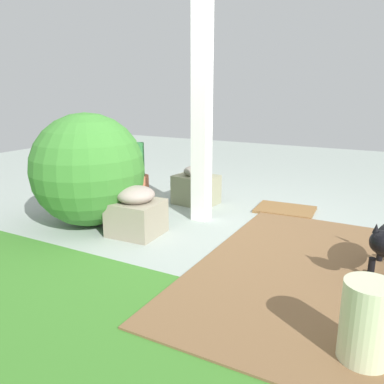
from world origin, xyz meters
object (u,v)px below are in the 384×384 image
terracotta_pot_spiky (98,177)px  stone_planter_nearest (196,187)px  stone_planter_mid (136,212)px  doormat (285,210)px  ceramic_urn (367,323)px  round_shrub (88,170)px  porch_pillar (202,107)px  terracotta_pot_tall (140,174)px

terracotta_pot_spiky → stone_planter_nearest: bearing=-157.1°
stone_planter_mid → doormat: stone_planter_mid is taller
ceramic_urn → round_shrub: bearing=-19.5°
stone_planter_mid → ceramic_urn: 2.19m
stone_planter_mid → ceramic_urn: bearing=156.1°
porch_pillar → stone_planter_mid: bearing=64.2°
terracotta_pot_spiky → ceramic_urn: bearing=152.8°
stone_planter_mid → doormat: 1.68m
porch_pillar → stone_planter_nearest: 1.08m
ceramic_urn → stone_planter_nearest: bearing=-45.4°
round_shrub → terracotta_pot_spiky: size_ratio=1.80×
round_shrub → terracotta_pot_spiky: (0.48, -0.66, -0.26)m
terracotta_pot_tall → ceramic_urn: bearing=143.1°
terracotta_pot_tall → porch_pillar: bearing=153.0°
stone_planter_mid → terracotta_pot_spiky: size_ratio=0.76×
terracotta_pot_spiky → doormat: terracotta_pot_spiky is taller
stone_planter_nearest → doormat: 1.02m
porch_pillar → stone_planter_mid: 1.17m
terracotta_pot_spiky → ceramic_urn: (-3.05, 1.57, -0.07)m
porch_pillar → ceramic_urn: 2.46m
ceramic_urn → doormat: size_ratio=0.69×
stone_planter_mid → ceramic_urn: size_ratio=1.08×
porch_pillar → terracotta_pot_spiky: porch_pillar is taller
stone_planter_mid → terracotta_pot_tall: terracotta_pot_tall is taller
stone_planter_mid → stone_planter_nearest: bearing=-90.5°
porch_pillar → ceramic_urn: bearing=137.4°
terracotta_pot_tall → terracotta_pot_spiky: terracotta_pot_tall is taller
stone_planter_mid → round_shrub: 0.65m
round_shrub → porch_pillar: bearing=-144.1°
stone_planter_nearest → porch_pillar: bearing=123.3°
stone_planter_mid → ceramic_urn: stone_planter_mid is taller
round_shrub → doormat: round_shrub is taller
porch_pillar → doormat: (-0.68, -0.68, -1.10)m
stone_planter_nearest → round_shrub: 1.30m
stone_planter_mid → doormat: (-1.00, -1.34, -0.19)m
stone_planter_nearest → ceramic_urn: bearing=134.6°
stone_planter_mid → terracotta_pot_spiky: terracotta_pot_spiky is taller
doormat → ceramic_urn: bearing=114.3°
porch_pillar → stone_planter_nearest: bearing=-56.7°
stone_planter_mid → round_shrub: (0.57, -0.02, 0.33)m
stone_planter_mid → round_shrub: round_shrub is taller
terracotta_pot_tall → terracotta_pot_spiky: (0.17, 0.59, 0.06)m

